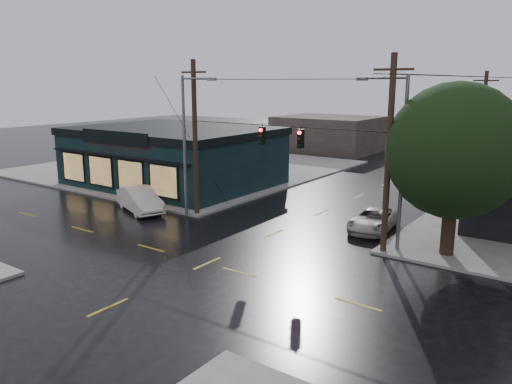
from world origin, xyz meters
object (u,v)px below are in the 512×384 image
Objects in this scene: utility_pole_nw at (197,215)px; suv_silver at (374,220)px; corner_tree at (455,151)px; utility_pole_ne at (383,253)px; sedan_cream at (140,200)px.

utility_pole_nw reaches higher than suv_silver.
utility_pole_nw is at bearing -175.10° from corner_tree.
utility_pole_ne is (-2.84, -1.36, -5.45)m from corner_tree.
corner_tree is at bearing 4.90° from utility_pole_nw.
sedan_cream is at bearing -174.92° from utility_pole_ne.
utility_pole_nw is 11.58m from suv_silver.
utility_pole_ne is 2.01× the size of sedan_cream.
suv_silver is (11.00, 3.55, 0.66)m from utility_pole_nw.
sedan_cream is (-3.89, -1.50, 0.83)m from utility_pole_nw.
corner_tree is 1.72× the size of sedan_cream.
sedan_cream is 15.72m from suv_silver.
suv_silver is at bearing 119.42° from utility_pole_ne.
sedan_cream is 1.06× the size of suv_silver.
utility_pole_ne is 4.13m from suv_silver.
utility_pole_ne reaches higher than sedan_cream.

